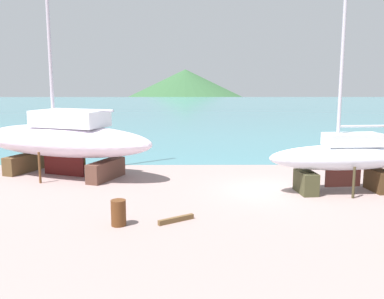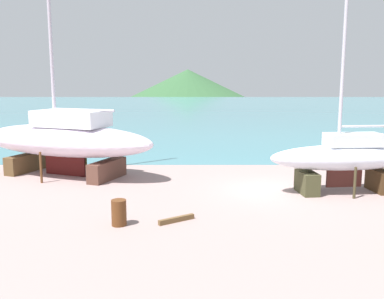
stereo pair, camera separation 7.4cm
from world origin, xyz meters
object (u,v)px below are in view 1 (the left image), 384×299
at_px(sailboat_small_center, 63,139).
at_px(sailboat_far_slipway, 345,158).
at_px(worker, 53,142).
at_px(barrel_tipped_center, 119,213).

bearing_deg(sailboat_small_center, sailboat_far_slipway, -173.02).
xyz_separation_m(sailboat_far_slipway, worker, (-16.55, 9.88, -0.74)).
bearing_deg(sailboat_far_slipway, barrel_tipped_center, 19.58).
xyz_separation_m(sailboat_small_center, barrel_tipped_center, (4.26, -8.06, -1.53)).
height_order(sailboat_far_slipway, barrel_tipped_center, sailboat_far_slipway).
distance_m(sailboat_far_slipway, barrel_tipped_center, 10.71).
bearing_deg(barrel_tipped_center, worker, 115.63).
bearing_deg(sailboat_far_slipway, sailboat_small_center, -19.86).
height_order(sailboat_far_slipway, worker, sailboat_far_slipway).
distance_m(sailboat_far_slipway, worker, 19.29).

